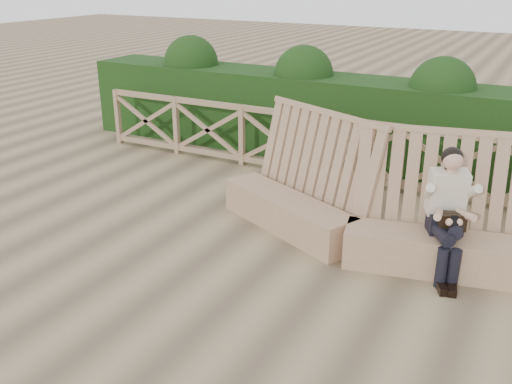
% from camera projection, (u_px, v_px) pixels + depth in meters
% --- Properties ---
extents(ground, '(60.00, 60.00, 0.00)m').
position_uv_depth(ground, '(253.00, 279.00, 6.55)').
color(ground, brown).
rests_on(ground, ground).
extents(bench, '(4.26, 1.60, 1.60)m').
position_uv_depth(bench, '(361.00, 217.00, 7.17)').
color(bench, '#89674E').
rests_on(bench, ground).
extents(woman, '(0.62, 0.95, 1.49)m').
position_uv_depth(woman, '(448.00, 209.00, 6.44)').
color(woman, black).
rests_on(woman, ground).
extents(guardrail, '(10.10, 0.09, 1.10)m').
position_uv_depth(guardrail, '(357.00, 152.00, 9.21)').
color(guardrail, '#8E7152').
rests_on(guardrail, ground).
extents(hedge, '(12.00, 1.20, 1.50)m').
position_uv_depth(hedge, '(380.00, 124.00, 10.12)').
color(hedge, black).
rests_on(hedge, ground).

